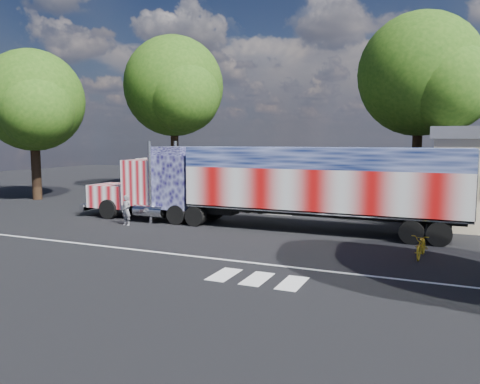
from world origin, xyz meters
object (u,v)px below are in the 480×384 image
at_px(tree_w_a, 34,101).
at_px(semi_truck, 270,183).
at_px(bicycle, 422,246).
at_px(coach_bus, 217,183).
at_px(tree_nw_a, 175,87).
at_px(tree_ne_a, 422,75).
at_px(woman, 126,210).

bearing_deg(tree_w_a, semi_truck, -10.71).
bearing_deg(bicycle, coach_bus, 151.94).
height_order(tree_nw_a, tree_ne_a, tree_ne_a).
relative_size(semi_truck, woman, 12.93).
xyz_separation_m(woman, bicycle, (14.79, -1.17, -0.34)).
bearing_deg(tree_nw_a, coach_bus, -45.59).
height_order(coach_bus, bicycle, coach_bus).
bearing_deg(bicycle, tree_w_a, 170.91).
xyz_separation_m(bicycle, tree_w_a, (-27.77, 7.42, 6.97)).
xyz_separation_m(tree_nw_a, tree_ne_a, (20.41, 0.83, 0.02)).
relative_size(woman, tree_w_a, 0.14).
xyz_separation_m(woman, tree_nw_a, (-6.67, 16.13, 8.41)).
xyz_separation_m(coach_bus, tree_ne_a, (12.19, 9.23, 7.55)).
height_order(tree_ne_a, tree_w_a, tree_ne_a).
xyz_separation_m(tree_nw_a, tree_w_a, (-6.31, -9.88, -1.78)).
distance_m(semi_truck, tree_w_a, 21.26).
bearing_deg(tree_ne_a, tree_w_a, -158.14).
bearing_deg(woman, tree_ne_a, 57.97).
bearing_deg(semi_truck, tree_nw_a, 135.51).
bearing_deg(tree_ne_a, bicycle, -86.68).
distance_m(coach_bus, tree_ne_a, 17.05).
bearing_deg(coach_bus, bicycle, -33.94).
height_order(woman, tree_ne_a, tree_ne_a).
distance_m(woman, tree_w_a, 15.86).
bearing_deg(tree_nw_a, woman, -67.52).
bearing_deg(tree_nw_a, semi_truck, -44.49).
distance_m(bicycle, tree_w_a, 29.58).
height_order(semi_truck, tree_ne_a, tree_ne_a).
bearing_deg(coach_bus, tree_nw_a, 134.41).
relative_size(woman, bicycle, 0.91).
height_order(coach_bus, tree_nw_a, tree_nw_a).
relative_size(semi_truck, bicycle, 11.72).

